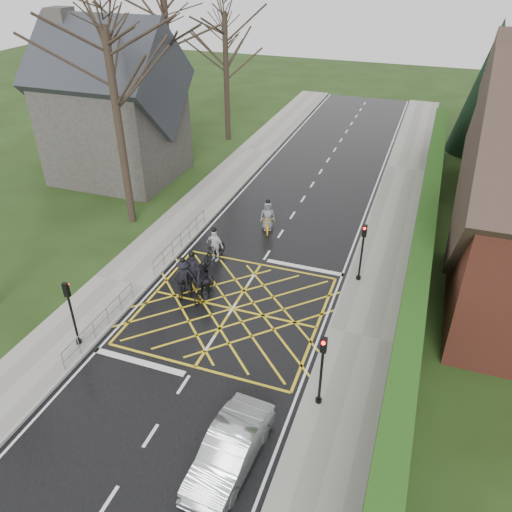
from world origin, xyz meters
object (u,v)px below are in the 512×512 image
Objects in this scene: cyclist_back at (204,284)px; cyclist_mid at (184,279)px; cyclist_front at (214,248)px; cyclist_rear at (193,276)px; car at (230,450)px; cyclist_lead at (267,220)px.

cyclist_mid is (-1.14, 0.10, -0.06)m from cyclist_back.
cyclist_back is 3.30m from cyclist_front.
cyclist_front is (-0.88, 3.19, -0.03)m from cyclist_back.
car is at bearing -74.42° from cyclist_rear.
cyclist_back reaches higher than cyclist_mid.
cyclist_rear is 0.53× the size of car.
car is (5.46, -11.18, -0.03)m from cyclist_front.
cyclist_rear is 1.09× the size of cyclist_mid.
cyclist_mid is at bearing 177.77° from cyclist_back.
cyclist_mid is 3.10m from cyclist_front.
cyclist_back is 1.00× the size of cyclist_front.
cyclist_back is at bearing 123.67° from car.
cyclist_rear reaches higher than car.
cyclist_back is (0.85, -0.50, 0.09)m from cyclist_rear.
cyclist_back is at bearing -63.39° from cyclist_front.
cyclist_mid is at bearing -83.66° from cyclist_front.
cyclist_back reaches higher than cyclist_front.
cyclist_rear reaches higher than cyclist_lead.
cyclist_front is (0.26, 3.09, 0.03)m from cyclist_mid.
cyclist_front is at bearing 73.60° from cyclist_rear.
cyclist_mid is at bearing -142.57° from cyclist_rear.
cyclist_rear is 10.09m from car.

